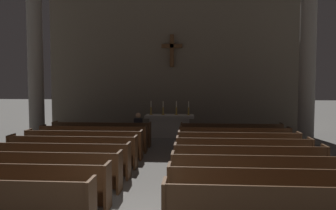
# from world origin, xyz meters

# --- Properties ---
(pew_left_row_2) EXTENTS (3.84, 0.50, 0.95)m
(pew_left_row_2) POSITION_xyz_m (-2.50, 1.09, 0.48)
(pew_left_row_2) COLOR brown
(pew_left_row_2) RESTS_ON ground
(pew_left_row_3) EXTENTS (3.84, 0.50, 0.95)m
(pew_left_row_3) POSITION_xyz_m (-2.50, 2.21, 0.48)
(pew_left_row_3) COLOR brown
(pew_left_row_3) RESTS_ON ground
(pew_left_row_4) EXTENTS (3.84, 0.50, 0.95)m
(pew_left_row_4) POSITION_xyz_m (-2.50, 3.34, 0.48)
(pew_left_row_4) COLOR brown
(pew_left_row_4) RESTS_ON ground
(pew_left_row_5) EXTENTS (3.84, 0.50, 0.95)m
(pew_left_row_5) POSITION_xyz_m (-2.50, 4.47, 0.48)
(pew_left_row_5) COLOR brown
(pew_left_row_5) RESTS_ON ground
(pew_left_row_6) EXTENTS (3.84, 0.50, 0.95)m
(pew_left_row_6) POSITION_xyz_m (-2.50, 5.59, 0.48)
(pew_left_row_6) COLOR brown
(pew_left_row_6) RESTS_ON ground
(pew_left_row_7) EXTENTS (3.84, 0.50, 0.95)m
(pew_left_row_7) POSITION_xyz_m (-2.50, 6.72, 0.48)
(pew_left_row_7) COLOR brown
(pew_left_row_7) RESTS_ON ground
(pew_left_row_8) EXTENTS (3.84, 0.50, 0.95)m
(pew_left_row_8) POSITION_xyz_m (-2.50, 7.85, 0.48)
(pew_left_row_8) COLOR brown
(pew_left_row_8) RESTS_ON ground
(pew_right_row_2) EXTENTS (3.84, 0.50, 0.95)m
(pew_right_row_2) POSITION_xyz_m (2.50, 1.09, 0.48)
(pew_right_row_2) COLOR brown
(pew_right_row_2) RESTS_ON ground
(pew_right_row_3) EXTENTS (3.84, 0.50, 0.95)m
(pew_right_row_3) POSITION_xyz_m (2.50, 2.21, 0.48)
(pew_right_row_3) COLOR brown
(pew_right_row_3) RESTS_ON ground
(pew_right_row_4) EXTENTS (3.84, 0.50, 0.95)m
(pew_right_row_4) POSITION_xyz_m (2.50, 3.34, 0.48)
(pew_right_row_4) COLOR brown
(pew_right_row_4) RESTS_ON ground
(pew_right_row_5) EXTENTS (3.84, 0.50, 0.95)m
(pew_right_row_5) POSITION_xyz_m (2.50, 4.47, 0.48)
(pew_right_row_5) COLOR brown
(pew_right_row_5) RESTS_ON ground
(pew_right_row_6) EXTENTS (3.84, 0.50, 0.95)m
(pew_right_row_6) POSITION_xyz_m (2.50, 5.59, 0.48)
(pew_right_row_6) COLOR brown
(pew_right_row_6) RESTS_ON ground
(pew_right_row_7) EXTENTS (3.84, 0.50, 0.95)m
(pew_right_row_7) POSITION_xyz_m (2.50, 6.72, 0.48)
(pew_right_row_7) COLOR brown
(pew_right_row_7) RESTS_ON ground
(pew_right_row_8) EXTENTS (3.84, 0.50, 0.95)m
(pew_right_row_8) POSITION_xyz_m (2.50, 7.85, 0.48)
(pew_right_row_8) COLOR brown
(pew_right_row_8) RESTS_ON ground
(column_left_second) EXTENTS (0.96, 0.96, 6.30)m
(column_left_second) POSITION_xyz_m (-5.62, 8.99, 3.07)
(column_left_second) COLOR gray
(column_left_second) RESTS_ON ground
(column_right_second) EXTENTS (0.96, 0.96, 6.30)m
(column_right_second) POSITION_xyz_m (5.62, 8.99, 3.07)
(column_right_second) COLOR gray
(column_right_second) RESTS_ON ground
(altar) EXTENTS (2.20, 0.90, 1.01)m
(altar) POSITION_xyz_m (0.00, 10.22, 0.53)
(altar) COLOR #BCB7AD
(altar) RESTS_ON ground
(candlestick_outer_left) EXTENTS (0.16, 0.16, 0.62)m
(candlestick_outer_left) POSITION_xyz_m (-0.85, 10.22, 1.21)
(candlestick_outer_left) COLOR #B79338
(candlestick_outer_left) RESTS_ON altar
(candlestick_inner_left) EXTENTS (0.16, 0.16, 0.62)m
(candlestick_inner_left) POSITION_xyz_m (-0.30, 10.22, 1.21)
(candlestick_inner_left) COLOR #B79338
(candlestick_inner_left) RESTS_ON altar
(candlestick_inner_right) EXTENTS (0.16, 0.16, 0.62)m
(candlestick_inner_right) POSITION_xyz_m (0.30, 10.22, 1.21)
(candlestick_inner_right) COLOR #B79338
(candlestick_inner_right) RESTS_ON altar
(candlestick_outer_right) EXTENTS (0.16, 0.16, 0.62)m
(candlestick_outer_right) POSITION_xyz_m (0.85, 10.22, 1.21)
(candlestick_outer_right) COLOR #B79338
(candlestick_outer_right) RESTS_ON altar
(apse_with_cross) EXTENTS (12.27, 0.44, 7.27)m
(apse_with_cross) POSITION_xyz_m (0.00, 11.98, 3.64)
(apse_with_cross) COLOR #706656
(apse_with_cross) RESTS_ON ground
(lone_worshipper) EXTENTS (0.32, 0.43, 1.32)m
(lone_worshipper) POSITION_xyz_m (-1.05, 7.89, 0.69)
(lone_worshipper) COLOR #26262B
(lone_worshipper) RESTS_ON ground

